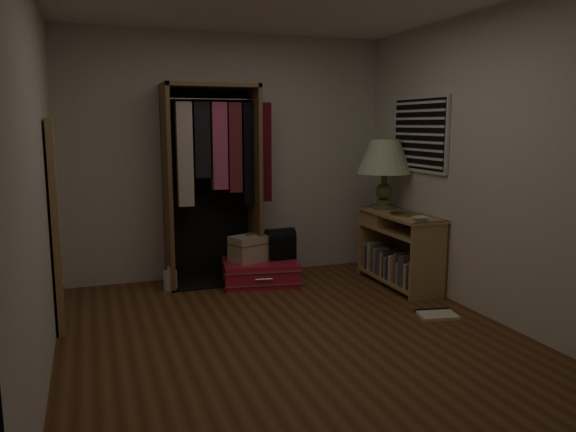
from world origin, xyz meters
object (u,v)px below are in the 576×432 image
object	(u,v)px
open_wardrobe	(216,167)
train_case	(250,248)
white_jug	(170,280)
black_bag	(280,243)
table_lamp	(385,158)
pink_suitcase	(260,272)
console_bookshelf	(397,247)
floor_mirror	(58,222)

from	to	relation	value
open_wardrobe	train_case	xyz separation A→B (m)	(0.29, -0.20, -0.83)
white_jug	black_bag	bearing A→B (deg)	-1.77
white_jug	train_case	bearing A→B (deg)	-1.80
open_wardrobe	white_jug	distance (m)	1.24
train_case	table_lamp	size ratio (longest dim) A/B	0.63
pink_suitcase	table_lamp	world-z (taller)	table_lamp
pink_suitcase	table_lamp	size ratio (longest dim) A/B	1.17
console_bookshelf	pink_suitcase	bearing A→B (deg)	160.28
pink_suitcase	black_bag	bearing A→B (deg)	18.50
black_bag	white_jug	world-z (taller)	black_bag
floor_mirror	train_case	size ratio (longest dim) A/B	3.66
pink_suitcase	black_bag	distance (m)	0.37
table_lamp	console_bookshelf	bearing A→B (deg)	-90.98
console_bookshelf	table_lamp	xyz separation A→B (m)	(0.01, 0.31, 0.90)
open_wardrobe	white_jug	xyz separation A→B (m)	(-0.53, -0.17, -1.11)
black_bag	pink_suitcase	bearing A→B (deg)	-173.57
console_bookshelf	floor_mirror	world-z (taller)	floor_mirror
console_bookshelf	open_wardrobe	world-z (taller)	open_wardrobe
floor_mirror	white_jug	bearing A→B (deg)	31.56
floor_mirror	black_bag	world-z (taller)	floor_mirror
floor_mirror	white_jug	size ratio (longest dim) A/B	7.06
open_wardrobe	floor_mirror	bearing A→B (deg)	-152.96
open_wardrobe	black_bag	distance (m)	1.04
console_bookshelf	white_jug	xyz separation A→B (m)	(-2.26, 0.55, -0.29)
black_bag	console_bookshelf	bearing A→B (deg)	-28.15
floor_mirror	train_case	world-z (taller)	floor_mirror
pink_suitcase	white_jug	bearing A→B (deg)	-175.57
floor_mirror	white_jug	world-z (taller)	floor_mirror
console_bookshelf	black_bag	size ratio (longest dim) A/B	3.43
train_case	white_jug	distance (m)	0.87
floor_mirror	pink_suitcase	xyz separation A→B (m)	(1.90, 0.53, -0.73)
pink_suitcase	console_bookshelf	bearing A→B (deg)	-10.67
train_case	floor_mirror	bearing A→B (deg)	176.33
floor_mirror	white_jug	distance (m)	1.37
black_bag	table_lamp	xyz separation A→B (m)	(1.11, -0.21, 0.88)
table_lamp	white_jug	distance (m)	2.57
pink_suitcase	train_case	bearing A→B (deg)	162.43
open_wardrobe	pink_suitcase	world-z (taller)	open_wardrobe
white_jug	floor_mirror	bearing A→B (deg)	-148.44
open_wardrobe	floor_mirror	xyz separation A→B (m)	(-1.51, -0.77, -0.36)
floor_mirror	table_lamp	size ratio (longest dim) A/B	2.29
train_case	console_bookshelf	bearing A→B (deg)	-41.54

